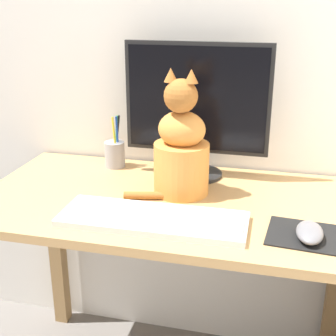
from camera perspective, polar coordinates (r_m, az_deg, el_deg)
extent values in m
cube|color=tan|center=(1.34, 0.37, -4.23)|extent=(1.10, 0.59, 0.02)
cube|color=olive|center=(1.88, -13.37, -9.22)|extent=(0.05, 0.05, 0.68)
cube|color=olive|center=(1.72, 19.77, -12.98)|extent=(0.05, 0.05, 0.68)
cylinder|color=black|center=(1.50, 3.36, -0.70)|extent=(0.17, 0.17, 0.01)
cylinder|color=black|center=(1.49, 3.40, 0.76)|extent=(0.04, 0.04, 0.07)
cube|color=black|center=(1.44, 3.57, 8.46)|extent=(0.45, 0.02, 0.34)
cube|color=black|center=(1.43, 3.49, 8.38)|extent=(0.42, 0.00, 0.31)
cube|color=silver|center=(1.19, -1.86, -6.29)|extent=(0.48, 0.17, 0.02)
cube|color=white|center=(1.19, -1.87, -5.78)|extent=(0.46, 0.15, 0.01)
cube|color=black|center=(1.18, 16.31, -7.85)|extent=(0.19, 0.17, 0.00)
ellipsoid|color=slate|center=(1.16, 16.88, -7.51)|extent=(0.06, 0.11, 0.03)
cylinder|color=#D6893D|center=(1.35, 1.64, -0.05)|extent=(0.18, 0.18, 0.15)
ellipsoid|color=#D6893D|center=(1.31, 1.69, 4.75)|extent=(0.15, 0.13, 0.10)
sphere|color=#A36028|center=(1.28, 1.57, 8.77)|extent=(0.10, 0.10, 0.09)
cone|color=#A36028|center=(1.28, 0.33, 11.29)|extent=(0.04, 0.04, 0.04)
cone|color=#A36028|center=(1.26, 2.87, 11.13)|extent=(0.04, 0.04, 0.04)
cylinder|color=#A36028|center=(1.33, -0.96, -3.38)|extent=(0.21, 0.07, 0.02)
cylinder|color=#99999E|center=(1.58, -6.50, 1.67)|extent=(0.07, 0.07, 0.09)
cylinder|color=yellow|center=(1.55, -6.54, 3.67)|extent=(0.01, 0.01, 0.14)
cylinder|color=green|center=(1.57, -6.30, 3.91)|extent=(0.02, 0.01, 0.14)
cylinder|color=#1E47B2|center=(1.55, -6.20, 3.79)|extent=(0.01, 0.01, 0.14)
cylinder|color=black|center=(1.57, -6.22, 3.98)|extent=(0.03, 0.01, 0.14)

